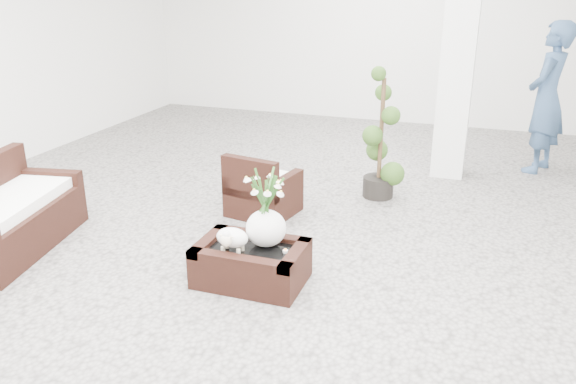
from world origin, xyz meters
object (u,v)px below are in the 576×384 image
(loveseat, at_px, (8,208))
(topiary, at_px, (381,135))
(coffee_table, at_px, (251,265))
(armchair, at_px, (263,183))

(loveseat, distance_m, topiary, 3.95)
(coffee_table, bearing_deg, armchair, 107.56)
(coffee_table, height_order, topiary, topiary)
(topiary, bearing_deg, armchair, -139.51)
(loveseat, relative_size, topiary, 1.03)
(coffee_table, relative_size, armchair, 1.29)
(coffee_table, bearing_deg, topiary, 75.32)
(loveseat, bearing_deg, coffee_table, -97.02)
(loveseat, height_order, topiary, topiary)
(coffee_table, xyz_separation_m, armchair, (-0.46, 1.45, 0.19))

